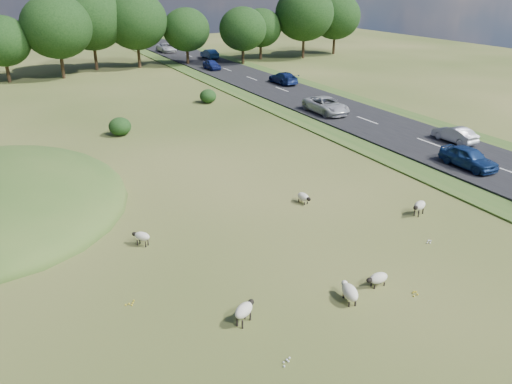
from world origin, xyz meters
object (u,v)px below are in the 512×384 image
sheep_4 (244,310)px  car_5 (455,134)px  sheep_0 (419,206)px  sheep_1 (142,236)px  car_2 (210,54)px  car_3 (326,105)px  sheep_3 (350,292)px  car_0 (469,157)px  car_4 (180,45)px  car_6 (166,48)px  sheep_2 (378,278)px  car_1 (283,78)px  car_7 (212,65)px  sheep_5 (304,197)px

sheep_4 → car_5: car_5 is taller
sheep_0 → sheep_1: (-15.03, 3.81, -0.07)m
car_2 → car_3: car_3 is taller
sheep_3 → car_0: size_ratio=0.32×
car_4 → car_6: size_ratio=0.86×
sheep_2 → car_2: size_ratio=0.24×
sheep_2 → car_4: (18.93, 79.78, 0.52)m
car_1 → car_5: bearing=90.0°
sheep_3 → sheep_4: 4.59m
car_7 → car_3: bearing=-90.0°
sheep_3 → car_6: car_6 is taller
sheep_0 → car_0: 9.17m
sheep_0 → car_3: bearing=-131.9°
car_7 → sheep_4: bearing=-111.4°
car_0 → car_5: car_0 is taller
car_1 → sheep_1: bearing=50.1°
sheep_3 → car_0: car_0 is taller
car_0 → car_1: bearing=83.3°
car_0 → sheep_5: bearing=177.6°
sheep_0 → car_2: 61.69m
sheep_0 → sheep_5: sheep_0 is taller
car_1 → car_4: bearing=-90.0°
car_2 → car_0: bearing=86.2°
car_1 → car_2: size_ratio=1.08×
sheep_4 → car_5: (25.26, 12.73, 0.28)m
sheep_3 → car_0: 19.08m
car_2 → car_4: car_2 is taller
sheep_4 → car_3: 33.28m
sheep_5 → car_4: bearing=159.8°
car_2 → car_4: bearing=-90.0°
sheep_5 → car_1: size_ratio=0.23×
car_1 → car_6: bearing=-83.9°
car_7 → car_2: bearing=69.3°
sheep_5 → car_3: car_3 is taller
sheep_0 → sheep_4: size_ratio=1.01×
car_5 → car_6: car_6 is taller
car_3 → car_4: size_ratio=1.18×
sheep_5 → car_1: bearing=145.1°
sheep_0 → sheep_1: sheep_0 is taller
sheep_0 → sheep_5: size_ratio=1.07×
car_4 → car_6: (-3.80, -3.57, 0.08)m
car_3 → car_5: size_ratio=1.44×
sheep_3 → car_7: bearing=-2.3°
car_0 → sheep_3: bearing=-152.6°
sheep_3 → car_3: bearing=-18.2°
sheep_3 → car_1: 46.04m
sheep_2 → car_7: bearing=-104.7°
sheep_3 → car_5: 24.73m
sheep_3 → sheep_0: bearing=-45.7°
sheep_4 → car_7: car_7 is taller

